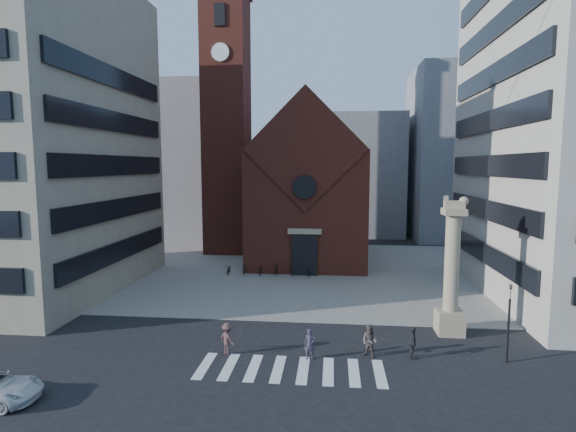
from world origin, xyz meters
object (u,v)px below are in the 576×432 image
object	(u,v)px
lion_column	(451,280)
scooter_0	(229,269)
pedestrian_0	(310,344)
pedestrian_2	(413,343)
pedestrian_1	(370,341)
traffic_light	(509,321)

from	to	relation	value
lion_column	scooter_0	size ratio (longest dim) A/B	5.04
lion_column	pedestrian_0	bearing A→B (deg)	-151.54
lion_column	pedestrian_2	distance (m)	5.59
pedestrian_1	traffic_light	bearing A→B (deg)	35.36
pedestrian_1	pedestrian_0	bearing A→B (deg)	-134.84
lion_column	pedestrian_1	world-z (taller)	lion_column
traffic_light	pedestrian_0	bearing A→B (deg)	-176.59
pedestrian_2	scooter_0	world-z (taller)	pedestrian_2
lion_column	scooter_0	bearing A→B (deg)	141.90
pedestrian_2	scooter_0	distance (m)	22.70
pedestrian_1	scooter_0	world-z (taller)	pedestrian_1
traffic_light	scooter_0	size ratio (longest dim) A/B	2.50
pedestrian_2	scooter_0	size ratio (longest dim) A/B	1.03
pedestrian_0	pedestrian_2	bearing A→B (deg)	8.79
lion_column	traffic_light	size ratio (longest dim) A/B	2.02
pedestrian_2	scooter_0	bearing A→B (deg)	38.91
pedestrian_0	pedestrian_1	xyz separation A→B (m)	(3.26, 0.58, 0.07)
pedestrian_1	pedestrian_2	world-z (taller)	pedestrian_1
lion_column	pedestrian_1	bearing A→B (deg)	-142.53
traffic_light	scooter_0	xyz separation A→B (m)	(-19.32, 17.58, -1.78)
traffic_light	pedestrian_2	distance (m)	5.15
pedestrian_0	pedestrian_2	size ratio (longest dim) A/B	0.95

